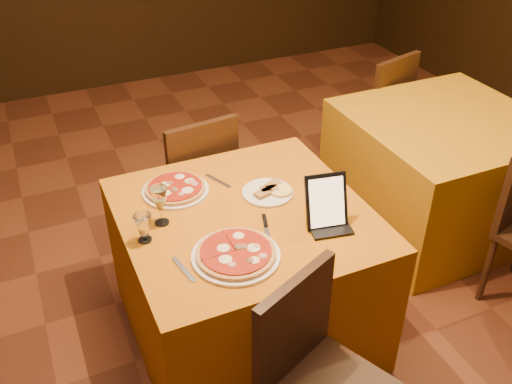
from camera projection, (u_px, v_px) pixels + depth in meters
name	position (u px, v px, depth m)	size (l,w,h in m)	color
floor	(272.00, 317.00, 3.08)	(6.00, 7.00, 0.01)	#5E2D19
main_table	(245.00, 274.00, 2.80)	(1.10, 1.10, 0.75)	#B8680B
side_table	(439.00, 172.00, 3.60)	(1.10, 1.10, 0.75)	#B5790B
chair_main_far	(191.00, 180.00, 3.37)	(0.42, 0.42, 0.91)	black
chair_side_far	(370.00, 111.00, 4.16)	(0.39, 0.39, 0.91)	black
pizza_near	(236.00, 254.00, 2.32)	(0.37, 0.37, 0.03)	white
pizza_far	(175.00, 189.00, 2.72)	(0.32, 0.32, 0.03)	white
cutlet_dish	(267.00, 192.00, 2.71)	(0.24, 0.24, 0.03)	white
wine_glass	(160.00, 205.00, 2.47)	(0.07, 0.07, 0.19)	#D6D77A
water_glass	(144.00, 228.00, 2.39)	(0.06, 0.06, 0.13)	white
tablet	(326.00, 201.00, 2.45)	(0.18, 0.02, 0.24)	black
knife	(267.00, 233.00, 2.46)	(0.23, 0.02, 0.01)	silver
fork_near	(183.00, 269.00, 2.26)	(0.17, 0.02, 0.01)	#ACACB3
fork_far	(218.00, 181.00, 2.81)	(0.17, 0.02, 0.01)	silver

